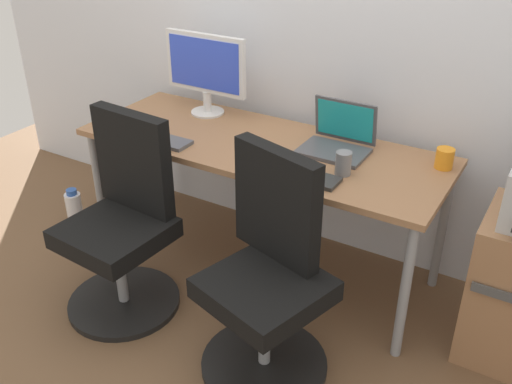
{
  "coord_description": "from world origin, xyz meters",
  "views": [
    {
      "loc": [
        1.29,
        -2.22,
        1.86
      ],
      "look_at": [
        0.0,
        -0.05,
        0.46
      ],
      "focal_mm": 40.57,
      "sensor_mm": 36.0,
      "label": 1
    }
  ],
  "objects_px": {
    "office_chair_right": "(269,278)",
    "coffee_mug": "(445,158)",
    "office_chair_left": "(123,225)",
    "open_laptop": "(338,139)",
    "water_bottle_on_floor": "(75,215)",
    "desktop_monitor": "(206,68)"
  },
  "relations": [
    {
      "from": "office_chair_right",
      "to": "coffee_mug",
      "type": "relative_size",
      "value": 10.22
    },
    {
      "from": "office_chair_left",
      "to": "office_chair_right",
      "type": "relative_size",
      "value": 1.0
    },
    {
      "from": "open_laptop",
      "to": "office_chair_right",
      "type": "bearing_deg",
      "value": -87.44
    },
    {
      "from": "water_bottle_on_floor",
      "to": "desktop_monitor",
      "type": "xyz_separation_m",
      "value": [
        0.58,
        0.52,
        0.81
      ]
    },
    {
      "from": "office_chair_right",
      "to": "desktop_monitor",
      "type": "bearing_deg",
      "value": 136.92
    },
    {
      "from": "open_laptop",
      "to": "water_bottle_on_floor",
      "type": "bearing_deg",
      "value": -162.17
    },
    {
      "from": "office_chair_left",
      "to": "coffee_mug",
      "type": "bearing_deg",
      "value": 31.98
    },
    {
      "from": "office_chair_left",
      "to": "desktop_monitor",
      "type": "distance_m",
      "value": 0.94
    },
    {
      "from": "office_chair_right",
      "to": "water_bottle_on_floor",
      "type": "relative_size",
      "value": 3.03
    },
    {
      "from": "office_chair_right",
      "to": "open_laptop",
      "type": "distance_m",
      "value": 0.78
    },
    {
      "from": "water_bottle_on_floor",
      "to": "open_laptop",
      "type": "bearing_deg",
      "value": 17.83
    },
    {
      "from": "office_chair_right",
      "to": "coffee_mug",
      "type": "xyz_separation_m",
      "value": [
        0.45,
        0.77,
        0.33
      ]
    },
    {
      "from": "desktop_monitor",
      "to": "open_laptop",
      "type": "height_order",
      "value": "desktop_monitor"
    },
    {
      "from": "office_chair_left",
      "to": "water_bottle_on_floor",
      "type": "height_order",
      "value": "office_chair_left"
    },
    {
      "from": "office_chair_left",
      "to": "water_bottle_on_floor",
      "type": "bearing_deg",
      "value": 157.93
    },
    {
      "from": "office_chair_left",
      "to": "open_laptop",
      "type": "xyz_separation_m",
      "value": [
        0.75,
        0.7,
        0.34
      ]
    },
    {
      "from": "office_chair_left",
      "to": "coffee_mug",
      "type": "height_order",
      "value": "office_chair_left"
    },
    {
      "from": "water_bottle_on_floor",
      "to": "open_laptop",
      "type": "height_order",
      "value": "open_laptop"
    },
    {
      "from": "office_chair_right",
      "to": "open_laptop",
      "type": "bearing_deg",
      "value": 92.56
    },
    {
      "from": "desktop_monitor",
      "to": "coffee_mug",
      "type": "height_order",
      "value": "desktop_monitor"
    },
    {
      "from": "desktop_monitor",
      "to": "open_laptop",
      "type": "distance_m",
      "value": 0.83
    },
    {
      "from": "office_chair_left",
      "to": "coffee_mug",
      "type": "distance_m",
      "value": 1.49
    }
  ]
}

